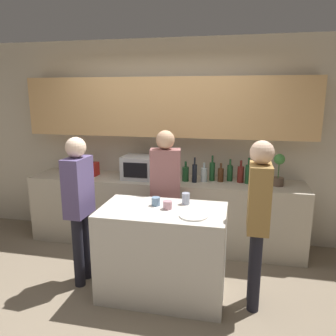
% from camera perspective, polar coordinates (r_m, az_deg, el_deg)
% --- Properties ---
extents(ground_plane, '(14.00, 14.00, 0.00)m').
position_cam_1_polar(ground_plane, '(3.45, -6.29, -22.59)').
color(ground_plane, '#7F705B').
extents(back_wall, '(6.40, 0.40, 2.70)m').
position_cam_1_polar(back_wall, '(4.44, -0.03, 6.92)').
color(back_wall, beige).
rests_on(back_wall, ground_plane).
extents(back_counter, '(3.60, 0.62, 0.90)m').
position_cam_1_polar(back_counter, '(4.43, -0.77, -7.60)').
color(back_counter, '#B7AD99').
rests_on(back_counter, ground_plane).
extents(kitchen_island, '(1.22, 0.69, 0.91)m').
position_cam_1_polar(kitchen_island, '(3.37, -0.92, -14.41)').
color(kitchen_island, beige).
rests_on(kitchen_island, ground_plane).
extents(microwave, '(0.52, 0.39, 0.30)m').
position_cam_1_polar(microwave, '(4.33, -4.35, 0.13)').
color(microwave, '#B7BABC').
rests_on(microwave, back_counter).
extents(toaster, '(0.26, 0.16, 0.18)m').
position_cam_1_polar(toaster, '(4.62, -13.70, -0.14)').
color(toaster, '#B21E19').
rests_on(toaster, back_counter).
extents(potted_plant, '(0.14, 0.14, 0.40)m').
position_cam_1_polar(potted_plant, '(4.18, 18.71, -0.31)').
color(potted_plant, brown).
rests_on(potted_plant, back_counter).
extents(bottle_0, '(0.08, 0.08, 0.26)m').
position_cam_1_polar(bottle_0, '(4.20, 3.07, -0.99)').
color(bottle_0, '#194723').
rests_on(bottle_0, back_counter).
extents(bottle_1, '(0.06, 0.06, 0.32)m').
position_cam_1_polar(bottle_1, '(4.15, 4.64, -0.84)').
color(bottle_1, black).
rests_on(bottle_1, back_counter).
extents(bottle_2, '(0.08, 0.08, 0.24)m').
position_cam_1_polar(bottle_2, '(4.20, 6.28, -1.12)').
color(bottle_2, silver).
rests_on(bottle_2, back_counter).
extents(bottle_3, '(0.07, 0.07, 0.33)m').
position_cam_1_polar(bottle_3, '(4.25, 7.70, -0.53)').
color(bottle_3, '#194723').
rests_on(bottle_3, back_counter).
extents(bottle_4, '(0.08, 0.08, 0.24)m').
position_cam_1_polar(bottle_4, '(4.23, 9.16, -1.13)').
color(bottle_4, '#472814').
rests_on(bottle_4, back_counter).
extents(bottle_5, '(0.07, 0.07, 0.28)m').
position_cam_1_polar(bottle_5, '(4.28, 10.72, -0.79)').
color(bottle_5, '#194723').
rests_on(bottle_5, back_counter).
extents(bottle_6, '(0.08, 0.08, 0.28)m').
position_cam_1_polar(bottle_6, '(4.23, 12.52, -1.02)').
color(bottle_6, maroon).
rests_on(bottle_6, back_counter).
extents(bottle_7, '(0.08, 0.08, 0.32)m').
position_cam_1_polar(bottle_7, '(4.20, 13.81, -0.98)').
color(bottle_7, '#194723').
rests_on(bottle_7, back_counter).
extents(plate_on_island, '(0.26, 0.26, 0.01)m').
position_cam_1_polar(plate_on_island, '(3.01, 4.47, -8.28)').
color(plate_on_island, white).
rests_on(plate_on_island, kitchen_island).
extents(cup_0, '(0.09, 0.09, 0.08)m').
position_cam_1_polar(cup_0, '(3.18, -0.09, -6.45)').
color(cup_0, '#C18A97').
rests_on(cup_0, kitchen_island).
extents(cup_1, '(0.08, 0.08, 0.12)m').
position_cam_1_polar(cup_1, '(3.31, 3.12, -5.34)').
color(cup_1, '#97A1B7').
rests_on(cup_1, kitchen_island).
extents(cup_2, '(0.09, 0.09, 0.08)m').
position_cam_1_polar(cup_2, '(3.27, -2.13, -5.82)').
color(cup_2, '#678BAC').
rests_on(cup_2, kitchen_island).
extents(person_left, '(0.21, 0.34, 1.60)m').
position_cam_1_polar(person_left, '(3.10, 15.43, -7.41)').
color(person_left, black).
rests_on(person_left, ground_plane).
extents(person_center, '(0.21, 0.35, 1.58)m').
position_cam_1_polar(person_center, '(3.51, -15.24, -5.31)').
color(person_center, black).
rests_on(person_center, ground_plane).
extents(person_right, '(0.37, 0.25, 1.60)m').
position_cam_1_polar(person_right, '(3.76, -0.46, -3.37)').
color(person_right, black).
rests_on(person_right, ground_plane).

